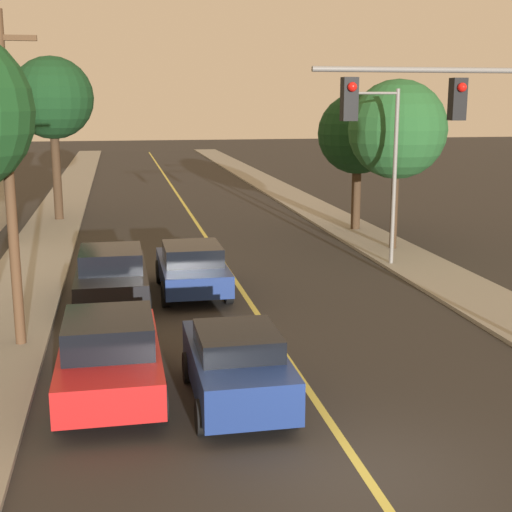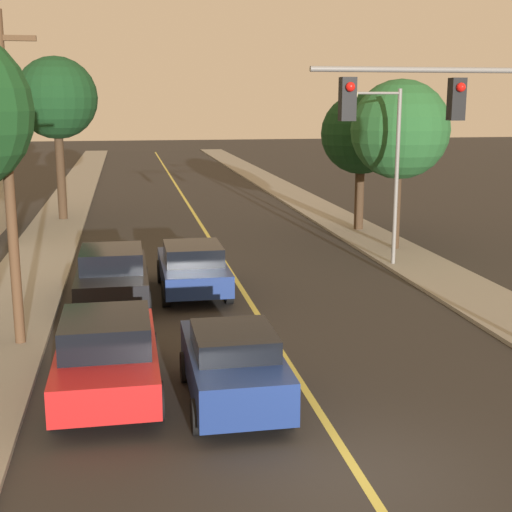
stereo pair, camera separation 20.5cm
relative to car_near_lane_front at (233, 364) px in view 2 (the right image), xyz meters
name	(u,v)px [view 2 (the right image)]	position (x,y,z in m)	size (l,w,h in m)	color
ground_plane	(360,478)	(1.52, -3.16, -0.79)	(200.00, 200.00, 0.00)	#2D2B28
road_surface	(181,193)	(1.52, 32.84, -0.78)	(10.88, 80.00, 0.01)	#2D2B28
sidewalk_left	(74,194)	(-5.17, 32.84, -0.73)	(2.50, 80.00, 0.12)	gray
sidewalk_right	(282,190)	(8.21, 32.84, -0.73)	(2.50, 80.00, 0.12)	gray
car_near_lane_front	(233,364)	(0.00, 0.00, 0.00)	(1.85, 3.91, 1.52)	navy
car_near_lane_second	(193,267)	(0.00, 8.25, 0.02)	(2.03, 4.50, 1.54)	navy
car_outer_lane_front	(107,353)	(-2.39, 0.88, 0.06)	(2.05, 4.60, 1.66)	red
car_outer_lane_second	(112,274)	(-2.39, 7.75, 0.02)	(2.10, 4.73, 1.61)	black
traffic_signal_mast	(472,145)	(5.61, 1.87, 4.01)	(5.53, 0.42, 6.52)	slate
streetlamp_right	(384,151)	(6.81, 10.55, 3.30)	(1.92, 0.36, 6.04)	slate
utility_pole_left	(8,177)	(-4.52, 4.09, 3.27)	(1.60, 0.24, 7.57)	#513823
tree_left_far	(56,99)	(-5.00, 22.80, 5.06)	(3.86, 3.86, 7.71)	#3D2B1C
tree_right_near	(400,130)	(8.36, 13.04, 3.90)	(3.74, 3.74, 6.45)	#3D2B1C
tree_right_far	(361,134)	(8.31, 17.45, 3.53)	(3.52, 3.52, 5.99)	#3D2B1C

